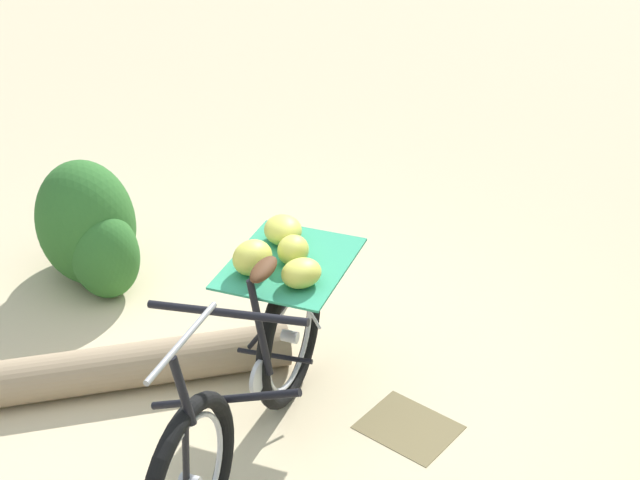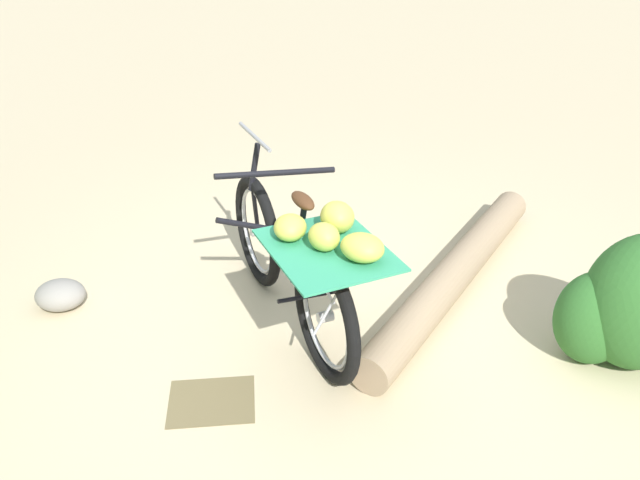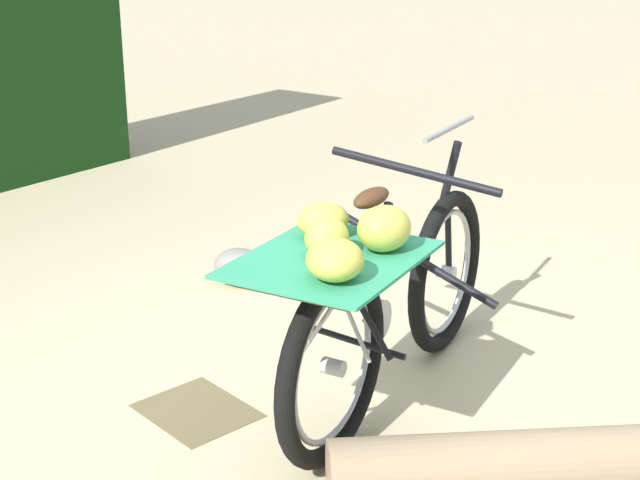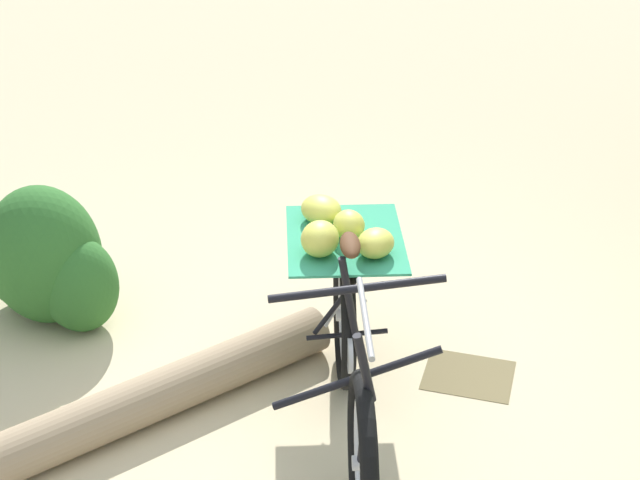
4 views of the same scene
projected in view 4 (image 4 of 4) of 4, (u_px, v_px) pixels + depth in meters
ground_plane at (352, 408)px, 4.64m from camera, size 60.00×60.00×0.00m
bicycle at (350, 342)px, 4.28m from camera, size 0.94×1.78×1.03m
fallen_log at (106, 417)px, 4.40m from camera, size 1.64×2.05×0.23m
shrub_cluster at (47, 263)px, 5.17m from camera, size 0.82×0.56×0.78m
leaf_litter_patch at (468, 375)px, 4.86m from camera, size 0.44×0.36×0.01m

